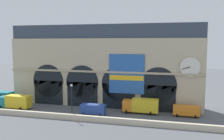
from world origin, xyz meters
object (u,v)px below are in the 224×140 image
box_truck_west (15,101)px  van_center (93,109)px  box_truck_mideast (141,105)px  van_east (186,110)px  street_lamp_quayside (72,97)px

box_truck_west → van_center: 18.69m
box_truck_west → van_center: size_ratio=1.44×
box_truck_west → box_truck_mideast: size_ratio=1.00×
van_center → box_truck_mideast: bearing=20.9°
box_truck_west → van_east: 37.60m
box_truck_west → van_center: (18.69, -0.14, -0.45)m
street_lamp_quayside → van_east: bearing=17.9°
box_truck_mideast → van_east: (9.23, -0.01, -0.45)m
box_truck_mideast → van_east: size_ratio=1.44×
box_truck_mideast → van_center: bearing=-159.1°
box_truck_mideast → street_lamp_quayside: bearing=-150.9°
van_center → box_truck_mideast: box_truck_mideast is taller
van_center → box_truck_mideast: (9.52, 3.64, 0.45)m
box_truck_west → van_east: bearing=5.3°
box_truck_mideast → box_truck_west: bearing=-172.9°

